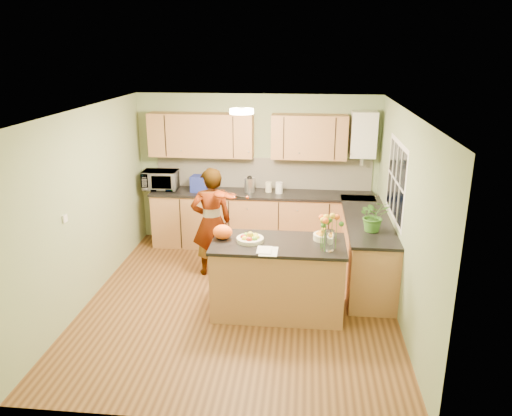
# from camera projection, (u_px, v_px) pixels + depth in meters

# --- Properties ---
(floor) EXTENTS (4.50, 4.50, 0.00)m
(floor) POSITION_uv_depth(u_px,v_px,m) (240.00, 301.00, 6.63)
(floor) COLOR #533217
(floor) RESTS_ON ground
(ceiling) EXTENTS (4.00, 4.50, 0.02)m
(ceiling) POSITION_uv_depth(u_px,v_px,m) (238.00, 111.00, 5.85)
(ceiling) COLOR silver
(ceiling) RESTS_ON wall_back
(wall_back) EXTENTS (4.00, 0.02, 2.50)m
(wall_back) POSITION_uv_depth(u_px,v_px,m) (257.00, 170.00, 8.37)
(wall_back) COLOR #95AF7D
(wall_back) RESTS_ON floor
(wall_front) EXTENTS (4.00, 0.02, 2.50)m
(wall_front) POSITION_uv_depth(u_px,v_px,m) (203.00, 298.00, 4.11)
(wall_front) COLOR #95AF7D
(wall_front) RESTS_ON floor
(wall_left) EXTENTS (0.02, 4.50, 2.50)m
(wall_left) POSITION_uv_depth(u_px,v_px,m) (86.00, 207.00, 6.43)
(wall_left) COLOR #95AF7D
(wall_left) RESTS_ON floor
(wall_right) EXTENTS (0.02, 4.50, 2.50)m
(wall_right) POSITION_uv_depth(u_px,v_px,m) (403.00, 217.00, 6.05)
(wall_right) COLOR #95AF7D
(wall_right) RESTS_ON floor
(back_counter) EXTENTS (3.64, 0.62, 0.94)m
(back_counter) POSITION_uv_depth(u_px,v_px,m) (261.00, 220.00, 8.31)
(back_counter) COLOR #AA7544
(back_counter) RESTS_ON floor
(right_counter) EXTENTS (0.62, 2.24, 0.94)m
(right_counter) POSITION_uv_depth(u_px,v_px,m) (366.00, 249.00, 7.12)
(right_counter) COLOR #AA7544
(right_counter) RESTS_ON floor
(splashback) EXTENTS (3.60, 0.02, 0.52)m
(splashback) POSITION_uv_depth(u_px,v_px,m) (263.00, 173.00, 8.36)
(splashback) COLOR white
(splashback) RESTS_ON back_counter
(upper_cabinets) EXTENTS (3.20, 0.34, 0.70)m
(upper_cabinets) POSITION_uv_depth(u_px,v_px,m) (245.00, 136.00, 8.04)
(upper_cabinets) COLOR #AA7544
(upper_cabinets) RESTS_ON wall_back
(boiler) EXTENTS (0.40, 0.30, 0.86)m
(boiler) POSITION_uv_depth(u_px,v_px,m) (363.00, 135.00, 7.85)
(boiler) COLOR white
(boiler) RESTS_ON wall_back
(window_right) EXTENTS (0.01, 1.30, 1.05)m
(window_right) POSITION_uv_depth(u_px,v_px,m) (396.00, 181.00, 6.52)
(window_right) COLOR white
(window_right) RESTS_ON wall_right
(light_switch) EXTENTS (0.02, 0.09, 0.09)m
(light_switch) POSITION_uv_depth(u_px,v_px,m) (65.00, 219.00, 5.85)
(light_switch) COLOR white
(light_switch) RESTS_ON wall_left
(ceiling_lamp) EXTENTS (0.30, 0.30, 0.07)m
(ceiling_lamp) POSITION_uv_depth(u_px,v_px,m) (242.00, 111.00, 6.15)
(ceiling_lamp) COLOR #FFEABF
(ceiling_lamp) RESTS_ON ceiling
(peninsula_island) EXTENTS (1.64, 0.84, 0.94)m
(peninsula_island) POSITION_uv_depth(u_px,v_px,m) (278.00, 277.00, 6.24)
(peninsula_island) COLOR #AA7544
(peninsula_island) RESTS_ON floor
(fruit_dish) EXTENTS (0.33, 0.33, 0.12)m
(fruit_dish) POSITION_uv_depth(u_px,v_px,m) (250.00, 238.00, 6.11)
(fruit_dish) COLOR beige
(fruit_dish) RESTS_ON peninsula_island
(orange_bowl) EXTENTS (0.26, 0.26, 0.15)m
(orange_bowl) POSITION_uv_depth(u_px,v_px,m) (324.00, 235.00, 6.17)
(orange_bowl) COLOR beige
(orange_bowl) RESTS_ON peninsula_island
(flower_vase) EXTENTS (0.29, 0.29, 0.54)m
(flower_vase) POSITION_uv_depth(u_px,v_px,m) (330.00, 222.00, 5.76)
(flower_vase) COLOR silver
(flower_vase) RESTS_ON peninsula_island
(orange_bag) EXTENTS (0.28, 0.25, 0.18)m
(orange_bag) POSITION_uv_depth(u_px,v_px,m) (223.00, 232.00, 6.18)
(orange_bag) COLOR #FF5D15
(orange_bag) RESTS_ON peninsula_island
(papers) EXTENTS (0.21, 0.29, 0.01)m
(papers) POSITION_uv_depth(u_px,v_px,m) (268.00, 251.00, 5.82)
(papers) COLOR white
(papers) RESTS_ON peninsula_island
(violinist) EXTENTS (0.69, 0.57, 1.61)m
(violinist) POSITION_uv_depth(u_px,v_px,m) (211.00, 222.00, 7.21)
(violinist) COLOR #DAA685
(violinist) RESTS_ON floor
(violin) EXTENTS (0.68, 0.59, 0.17)m
(violin) POSITION_uv_depth(u_px,v_px,m) (222.00, 195.00, 6.84)
(violin) COLOR #4F1204
(violin) RESTS_ON violinist
(microwave) EXTENTS (0.58, 0.41, 0.31)m
(microwave) POSITION_uv_depth(u_px,v_px,m) (160.00, 180.00, 8.32)
(microwave) COLOR white
(microwave) RESTS_ON back_counter
(blue_box) EXTENTS (0.34, 0.26, 0.26)m
(blue_box) POSITION_uv_depth(u_px,v_px,m) (201.00, 184.00, 8.20)
(blue_box) COLOR navy
(blue_box) RESTS_ON back_counter
(kettle) EXTENTS (0.17, 0.17, 0.32)m
(kettle) POSITION_uv_depth(u_px,v_px,m) (250.00, 184.00, 8.16)
(kettle) COLOR silver
(kettle) RESTS_ON back_counter
(jar_cream) EXTENTS (0.13, 0.13, 0.16)m
(jar_cream) POSITION_uv_depth(u_px,v_px,m) (269.00, 187.00, 8.18)
(jar_cream) COLOR beige
(jar_cream) RESTS_ON back_counter
(jar_white) EXTENTS (0.14, 0.14, 0.18)m
(jar_white) POSITION_uv_depth(u_px,v_px,m) (279.00, 188.00, 8.10)
(jar_white) COLOR white
(jar_white) RESTS_ON back_counter
(potted_plant) EXTENTS (0.46, 0.42, 0.43)m
(potted_plant) POSITION_uv_depth(u_px,v_px,m) (374.00, 216.00, 6.40)
(potted_plant) COLOR #3B7527
(potted_plant) RESTS_ON right_counter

